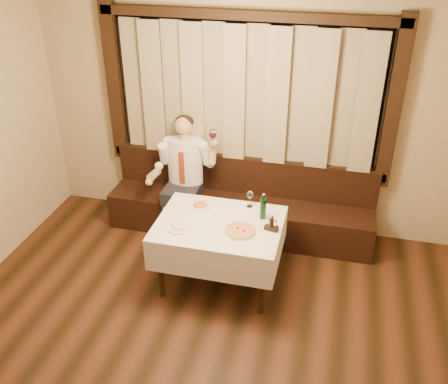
% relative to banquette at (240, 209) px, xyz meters
% --- Properties ---
extents(room, '(5.01, 6.01, 2.81)m').
position_rel_banquette_xyz_m(room, '(-0.00, -1.75, 1.19)').
color(room, black).
rests_on(room, ground).
extents(banquette, '(3.20, 0.61, 0.94)m').
position_rel_banquette_xyz_m(banquette, '(0.00, 0.00, 0.00)').
color(banquette, black).
rests_on(banquette, ground).
extents(dining_table, '(1.27, 0.97, 0.76)m').
position_rel_banquette_xyz_m(dining_table, '(0.00, -1.02, 0.34)').
color(dining_table, black).
rests_on(dining_table, ground).
extents(pizza, '(0.32, 0.32, 0.03)m').
position_rel_banquette_xyz_m(pizza, '(0.24, -1.14, 0.46)').
color(pizza, white).
rests_on(pizza, dining_table).
extents(pasta_red, '(0.25, 0.25, 0.09)m').
position_rel_banquette_xyz_m(pasta_red, '(-0.27, -0.77, 0.48)').
color(pasta_red, white).
rests_on(pasta_red, dining_table).
extents(pasta_cream, '(0.27, 0.27, 0.09)m').
position_rel_banquette_xyz_m(pasta_cream, '(-0.36, -1.21, 0.48)').
color(pasta_cream, white).
rests_on(pasta_cream, dining_table).
extents(green_bottle, '(0.06, 0.06, 0.28)m').
position_rel_banquette_xyz_m(green_bottle, '(0.41, -0.84, 0.57)').
color(green_bottle, '#0D3E18').
rests_on(green_bottle, dining_table).
extents(table_wine_glass, '(0.07, 0.07, 0.19)m').
position_rel_banquette_xyz_m(table_wine_glass, '(0.24, -0.64, 0.58)').
color(table_wine_glass, white).
rests_on(table_wine_glass, dining_table).
extents(cruet_caddy, '(0.14, 0.09, 0.14)m').
position_rel_banquette_xyz_m(cruet_caddy, '(0.53, -1.03, 0.50)').
color(cruet_caddy, black).
rests_on(cruet_caddy, dining_table).
extents(seated_man, '(0.81, 0.60, 1.45)m').
position_rel_banquette_xyz_m(seated_man, '(-0.67, -0.09, 0.53)').
color(seated_man, black).
rests_on(seated_man, ground).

